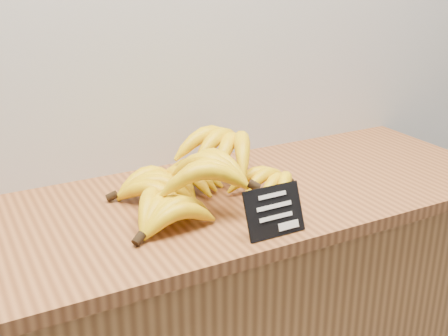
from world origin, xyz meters
TOP-DOWN VIEW (x-y plane):
  - counter_top at (0.14, 2.75)m, footprint 1.50×0.54m
  - chalkboard_sign at (0.16, 2.54)m, footprint 0.13×0.04m
  - banana_pile at (0.10, 2.75)m, footprint 0.46×0.37m

SIDE VIEW (x-z plane):
  - counter_top at x=0.14m, z-range 0.90..0.93m
  - chalkboard_sign at x=0.16m, z-range 0.93..1.03m
  - banana_pile at x=0.10m, z-range 0.92..1.05m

